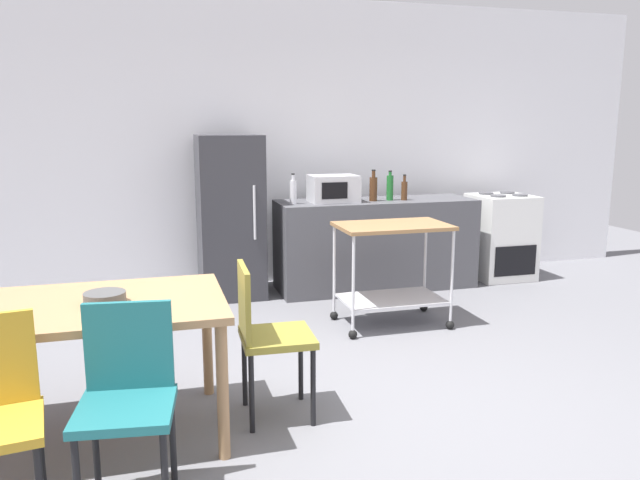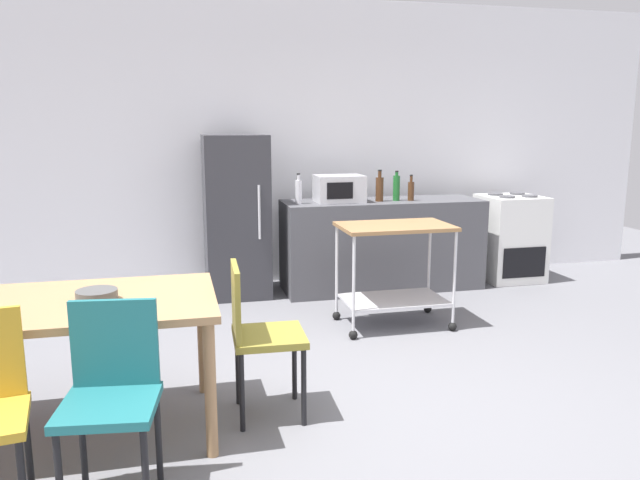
% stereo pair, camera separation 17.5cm
% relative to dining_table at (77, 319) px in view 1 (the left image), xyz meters
% --- Properties ---
extents(ground_plane, '(12.00, 12.00, 0.00)m').
position_rel_dining_table_xyz_m(ground_plane, '(1.69, -0.12, -0.67)').
color(ground_plane, slate).
extents(back_wall, '(8.40, 0.12, 2.90)m').
position_rel_dining_table_xyz_m(back_wall, '(1.69, 3.08, 0.78)').
color(back_wall, white).
rests_on(back_wall, ground_plane).
extents(kitchen_counter, '(2.00, 0.64, 0.90)m').
position_rel_dining_table_xyz_m(kitchen_counter, '(2.59, 2.48, -0.22)').
color(kitchen_counter, '#4C4C51').
rests_on(kitchen_counter, ground_plane).
extents(dining_table, '(1.50, 0.90, 0.75)m').
position_rel_dining_table_xyz_m(dining_table, '(0.00, 0.00, 0.00)').
color(dining_table, '#A37A51').
rests_on(dining_table, ground_plane).
extents(chair_olive, '(0.42, 0.42, 0.89)m').
position_rel_dining_table_xyz_m(chair_olive, '(0.98, -0.01, -0.15)').
color(chair_olive, olive).
rests_on(chair_olive, ground_plane).
extents(chair_teal, '(0.45, 0.45, 0.89)m').
position_rel_dining_table_xyz_m(chair_teal, '(0.25, -0.65, -0.15)').
color(chair_teal, '#1E666B').
rests_on(chair_teal, ground_plane).
extents(stove_oven, '(0.60, 0.61, 0.92)m').
position_rel_dining_table_xyz_m(stove_oven, '(4.04, 2.50, -0.22)').
color(stove_oven, white).
rests_on(stove_oven, ground_plane).
extents(refrigerator, '(0.60, 0.63, 1.55)m').
position_rel_dining_table_xyz_m(refrigerator, '(1.14, 2.58, 0.10)').
color(refrigerator, '#333338').
rests_on(refrigerator, ground_plane).
extents(kitchen_cart, '(0.91, 0.57, 0.85)m').
position_rel_dining_table_xyz_m(kitchen_cart, '(2.29, 1.33, -0.10)').
color(kitchen_cart, olive).
rests_on(kitchen_cart, ground_plane).
extents(bottle_olive_oil, '(0.06, 0.06, 0.29)m').
position_rel_dining_table_xyz_m(bottle_olive_oil, '(1.72, 2.41, 0.35)').
color(bottle_olive_oil, silver).
rests_on(bottle_olive_oil, kitchen_counter).
extents(microwave, '(0.46, 0.35, 0.26)m').
position_rel_dining_table_xyz_m(microwave, '(2.13, 2.45, 0.36)').
color(microwave, silver).
rests_on(microwave, kitchen_counter).
extents(bottle_hot_sauce, '(0.08, 0.08, 0.31)m').
position_rel_dining_table_xyz_m(bottle_hot_sauce, '(2.53, 2.41, 0.36)').
color(bottle_hot_sauce, '#4C2D19').
rests_on(bottle_hot_sauce, kitchen_counter).
extents(bottle_wine, '(0.07, 0.07, 0.30)m').
position_rel_dining_table_xyz_m(bottle_wine, '(2.71, 2.42, 0.36)').
color(bottle_wine, '#1E6628').
rests_on(bottle_wine, kitchen_counter).
extents(bottle_sesame_oil, '(0.06, 0.06, 0.26)m').
position_rel_dining_table_xyz_m(bottle_sesame_oil, '(2.85, 2.39, 0.33)').
color(bottle_sesame_oil, '#4C2D19').
rests_on(bottle_sesame_oil, kitchen_counter).
extents(fruit_bowl, '(0.21, 0.21, 0.06)m').
position_rel_dining_table_xyz_m(fruit_bowl, '(0.14, -0.04, 0.11)').
color(fruit_bowl, '#4C4C4C').
rests_on(fruit_bowl, dining_table).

